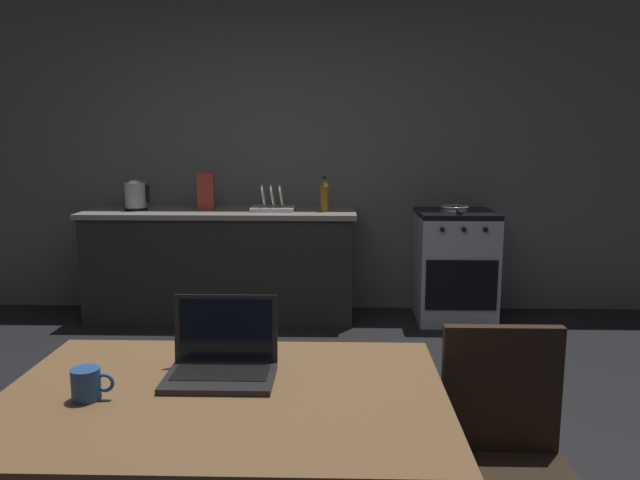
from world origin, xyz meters
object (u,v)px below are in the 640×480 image
(electric_kettle, at_px, (136,196))
(cereal_box, at_px, (206,191))
(chair, at_px, (507,452))
(laptop, at_px, (222,361))
(frying_pan, at_px, (455,208))
(coffee_mug, at_px, (87,384))
(dish_rack, at_px, (273,205))
(bottle, at_px, (324,195))
(stove_oven, at_px, (454,266))
(dining_table, at_px, (224,417))

(electric_kettle, bearing_deg, cereal_box, 2.04)
(chair, bearing_deg, laptop, -173.52)
(electric_kettle, distance_m, frying_pan, 2.54)
(laptop, distance_m, electric_kettle, 3.36)
(coffee_mug, distance_m, dish_rack, 3.29)
(chair, xyz_separation_m, dish_rack, (-1.04, 3.06, 0.43))
(cereal_box, xyz_separation_m, dish_rack, (0.54, -0.02, -0.10))
(chair, height_order, bottle, bottle)
(frying_pan, height_order, dish_rack, dish_rack)
(stove_oven, distance_m, chair, 3.09)
(coffee_mug, distance_m, cereal_box, 3.33)
(stove_oven, bearing_deg, laptop, -112.57)
(cereal_box, bearing_deg, electric_kettle, -177.96)
(chair, relative_size, frying_pan, 2.16)
(laptop, xyz_separation_m, dish_rack, (-0.16, 3.11, 0.13))
(laptop, distance_m, bottle, 3.07)
(bottle, distance_m, coffee_mug, 3.29)
(frying_pan, height_order, cereal_box, cereal_box)
(bottle, xyz_separation_m, frying_pan, (1.03, 0.02, -0.11))
(stove_oven, relative_size, dining_table, 0.70)
(electric_kettle, bearing_deg, stove_oven, -0.06)
(dish_rack, bearing_deg, chair, -71.26)
(electric_kettle, bearing_deg, laptop, -67.85)
(cereal_box, bearing_deg, chair, -62.90)
(electric_kettle, bearing_deg, chair, -55.08)
(laptop, relative_size, electric_kettle, 1.35)
(dining_table, distance_m, bottle, 3.20)
(stove_oven, distance_m, cereal_box, 2.08)
(frying_pan, xyz_separation_m, coffee_mug, (-1.61, -3.25, -0.11))
(dining_table, distance_m, dish_rack, 3.24)
(electric_kettle, distance_m, bottle, 1.51)
(electric_kettle, bearing_deg, dining_table, -68.21)
(chair, xyz_separation_m, electric_kettle, (-2.14, 3.06, 0.50))
(dish_rack, bearing_deg, stove_oven, -0.10)
(dining_table, xyz_separation_m, frying_pan, (1.25, 3.19, 0.22))
(stove_oven, bearing_deg, chair, -97.72)
(laptop, distance_m, cereal_box, 3.21)
(dining_table, bearing_deg, electric_kettle, 111.79)
(electric_kettle, bearing_deg, bottle, -1.90)
(laptop, bearing_deg, bottle, 87.75)
(stove_oven, height_order, dish_rack, dish_rack)
(coffee_mug, bearing_deg, dining_table, 8.95)
(stove_oven, relative_size, laptop, 2.75)
(dining_table, bearing_deg, frying_pan, 68.67)
(dining_table, distance_m, frying_pan, 3.44)
(stove_oven, bearing_deg, dish_rack, 179.90)
(cereal_box, bearing_deg, bottle, -4.22)
(frying_pan, xyz_separation_m, dish_rack, (-1.44, 0.03, 0.02))
(cereal_box, bearing_deg, coffee_mug, -83.67)
(dining_table, relative_size, frying_pan, 3.11)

